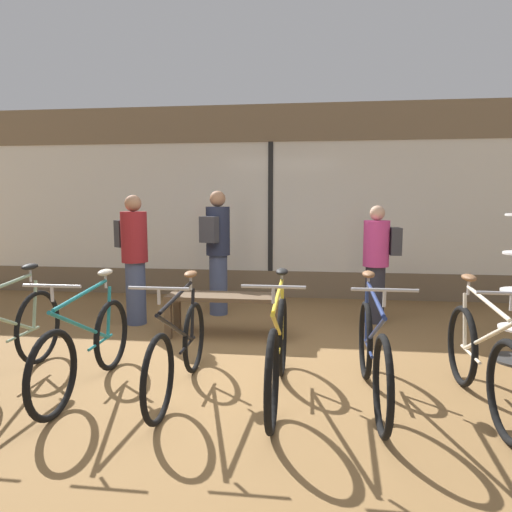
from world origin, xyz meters
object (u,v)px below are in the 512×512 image
at_px(bicycle_far_right, 482,361).
at_px(customer_near_rack, 217,248).
at_px(bicycle_right, 373,355).
at_px(display_bench, 225,303).
at_px(bicycle_center_left, 179,350).
at_px(bicycle_left, 86,348).
at_px(customer_mid_floor, 134,255).
at_px(bicycle_center_right, 278,351).
at_px(customer_by_window, 377,260).
at_px(bicycle_far_left, 4,339).

distance_m(bicycle_far_right, customer_near_rack, 3.85).
relative_size(bicycle_right, display_bench, 1.27).
height_order(bicycle_center_left, display_bench, bicycle_center_left).
bearing_deg(bicycle_left, bicycle_far_right, 0.70).
height_order(bicycle_left, bicycle_right, bicycle_right).
xyz_separation_m(bicycle_right, customer_mid_floor, (-2.84, 2.04, 0.53)).
bearing_deg(bicycle_left, customer_near_rack, 77.74).
distance_m(bicycle_center_right, customer_by_window, 2.81).
distance_m(display_bench, customer_mid_floor, 1.46).
relative_size(bicycle_center_left, customer_by_window, 1.08).
xyz_separation_m(display_bench, customer_by_window, (1.90, 0.88, 0.43)).
bearing_deg(bicycle_far_right, customer_by_window, 100.57).
xyz_separation_m(bicycle_far_left, customer_near_rack, (1.40, 2.68, 0.55)).
bearing_deg(bicycle_right, display_bench, 133.40).
xyz_separation_m(bicycle_far_left, bicycle_right, (3.25, 0.02, -0.01)).
height_order(bicycle_center_left, bicycle_center_right, bicycle_center_right).
relative_size(bicycle_far_left, bicycle_center_left, 1.07).
height_order(bicycle_right, customer_by_window, customer_by_window).
bearing_deg(bicycle_center_right, display_bench, 114.72).
distance_m(bicycle_center_left, bicycle_right, 1.62).
bearing_deg(bicycle_center_right, bicycle_far_right, -0.12).
xyz_separation_m(bicycle_center_left, bicycle_center_right, (0.85, 0.00, 0.02)).
xyz_separation_m(bicycle_left, customer_mid_floor, (-0.40, 2.11, 0.55)).
xyz_separation_m(bicycle_left, customer_by_window, (2.80, 2.58, 0.47)).
bearing_deg(customer_by_window, bicycle_center_left, -128.13).
relative_size(bicycle_left, bicycle_center_right, 0.94).
relative_size(bicycle_center_right, customer_by_window, 1.15).
xyz_separation_m(bicycle_far_left, bicycle_center_right, (2.47, -0.01, -0.00)).
bearing_deg(bicycle_left, bicycle_far_left, 176.34).
bearing_deg(customer_mid_floor, customer_near_rack, 31.92).
height_order(display_bench, customer_by_window, customer_by_window).
distance_m(customer_near_rack, customer_mid_floor, 1.17).
height_order(display_bench, customer_near_rack, customer_near_rack).
xyz_separation_m(bicycle_center_right, display_bench, (-0.76, 1.65, 0.01)).
height_order(bicycle_center_right, bicycle_right, bicycle_center_right).
bearing_deg(customer_by_window, bicycle_far_right, -79.43).
bearing_deg(bicycle_left, bicycle_center_right, 1.48).
height_order(bicycle_left, customer_mid_floor, customer_mid_floor).
bearing_deg(display_bench, bicycle_far_right, -34.89).
height_order(bicycle_center_left, customer_near_rack, customer_near_rack).
distance_m(bicycle_left, customer_mid_floor, 2.22).
relative_size(bicycle_far_left, customer_by_window, 1.15).
distance_m(bicycle_center_right, customer_mid_floor, 2.97).
distance_m(bicycle_far_left, bicycle_left, 0.81).
bearing_deg(bicycle_far_right, customer_near_rack, 134.89).
bearing_deg(display_bench, customer_near_rack, 106.60).
distance_m(bicycle_center_left, bicycle_far_right, 2.46).
bearing_deg(customer_mid_floor, bicycle_right, -35.73).
distance_m(display_bench, customer_near_rack, 1.21).
bearing_deg(bicycle_far_left, bicycle_far_right, -0.17).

